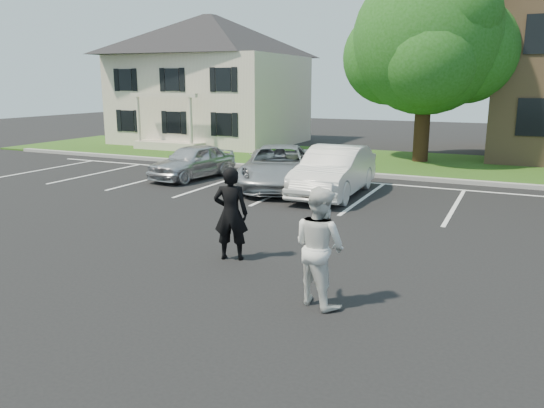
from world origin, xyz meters
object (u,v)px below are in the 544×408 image
object	(u,v)px
tree	(430,43)
man_white_shirt	(319,246)
house	(211,80)
man_black_suit	(231,214)
car_white_sedan	(334,171)
car_silver_west	(193,161)
car_silver_minivan	(279,167)

from	to	relation	value
tree	man_white_shirt	size ratio (longest dim) A/B	4.41
man_white_shirt	house	bearing A→B (deg)	-28.61
man_black_suit	man_white_shirt	distance (m)	2.83
house	car_white_sedan	distance (m)	17.14
tree	car_silver_west	distance (m)	11.91
car_silver_minivan	car_white_sedan	world-z (taller)	car_white_sedan
tree	car_silver_minivan	size ratio (longest dim) A/B	1.66
man_white_shirt	car_silver_minivan	distance (m)	10.21
house	car_silver_west	world-z (taller)	house
car_silver_west	man_black_suit	bearing A→B (deg)	-43.54
house	man_white_shirt	world-z (taller)	house
tree	man_black_suit	xyz separation A→B (m)	(-1.21, -15.96, -4.37)
man_black_suit	car_silver_west	bearing A→B (deg)	-70.63
car_silver_west	car_white_sedan	distance (m)	6.01
car_white_sedan	man_black_suit	bearing A→B (deg)	-90.37
house	man_white_shirt	xyz separation A→B (m)	(14.57, -20.48, -2.83)
man_black_suit	car_silver_minivan	bearing A→B (deg)	-91.35
man_white_shirt	car_silver_west	bearing A→B (deg)	-21.14
tree	man_black_suit	world-z (taller)	tree
man_white_shirt	tree	bearing A→B (deg)	-59.94
house	car_silver_minivan	bearing A→B (deg)	-49.66
house	tree	size ratio (longest dim) A/B	1.17
car_silver_minivan	man_black_suit	bearing A→B (deg)	-91.92
house	car_silver_west	xyz separation A→B (m)	(5.98, -11.23, -3.17)
man_white_shirt	car_silver_west	xyz separation A→B (m)	(-8.59, 9.25, -0.34)
tree	car_white_sedan	distance (m)	10.00
car_white_sedan	house	bearing A→B (deg)	133.39
man_white_shirt	car_silver_west	size ratio (longest dim) A/B	0.51
man_white_shirt	car_silver_minivan	world-z (taller)	man_white_shirt
man_white_shirt	car_silver_minivan	xyz separation A→B (m)	(-4.82, 9.00, -0.26)
house	car_silver_minivan	xyz separation A→B (m)	(9.75, -11.48, -3.09)
man_white_shirt	car_white_sedan	xyz separation A→B (m)	(-2.62, 8.56, -0.20)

